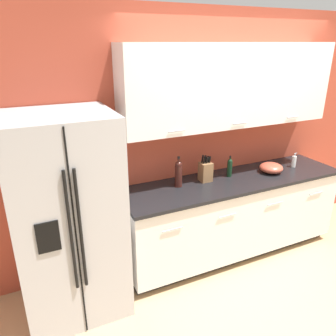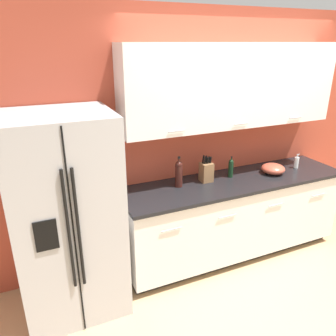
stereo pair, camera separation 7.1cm
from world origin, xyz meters
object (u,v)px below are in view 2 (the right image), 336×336
at_px(wine_bottle, 179,173).
at_px(soap_dispenser, 296,162).
at_px(mixing_bowl, 273,169).
at_px(oil_bottle, 231,168).
at_px(refrigerator, 68,217).
at_px(knife_block, 206,172).

relative_size(wine_bottle, soap_dispenser, 1.89).
distance_m(soap_dispenser, mixing_bowl, 0.36).
height_order(soap_dispenser, oil_bottle, oil_bottle).
height_order(wine_bottle, mixing_bowl, wine_bottle).
xyz_separation_m(refrigerator, mixing_bowl, (2.21, 0.05, 0.08)).
height_order(knife_block, mixing_bowl, knife_block).
bearing_deg(mixing_bowl, oil_bottle, 167.92).
bearing_deg(wine_bottle, mixing_bowl, -5.25).
bearing_deg(oil_bottle, mixing_bowl, -12.08).
xyz_separation_m(knife_block, oil_bottle, (0.30, -0.00, -0.00)).
relative_size(oil_bottle, mixing_bowl, 0.91).
height_order(knife_block, oil_bottle, knife_block).
bearing_deg(soap_dispenser, wine_bottle, 177.15).
bearing_deg(refrigerator, mixing_bowl, 1.19).
xyz_separation_m(knife_block, soap_dispenser, (1.14, -0.08, -0.04)).
bearing_deg(wine_bottle, knife_block, 1.07).
bearing_deg(knife_block, soap_dispenser, -3.94).
bearing_deg(wine_bottle, refrigerator, -172.43).
relative_size(soap_dispenser, mixing_bowl, 0.66).
relative_size(refrigerator, oil_bottle, 7.69).
bearing_deg(soap_dispenser, oil_bottle, 174.89).
distance_m(wine_bottle, oil_bottle, 0.62).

